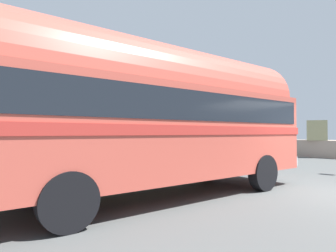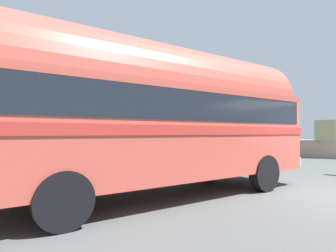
% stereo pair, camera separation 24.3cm
% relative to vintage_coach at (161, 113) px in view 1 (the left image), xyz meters
% --- Properties ---
extents(vintage_coach, '(3.76, 8.86, 3.70)m').
position_rel_vintage_coach_xyz_m(vintage_coach, '(0.00, 0.00, 0.00)').
color(vintage_coach, black).
rests_on(vintage_coach, ground).
extents(second_coach, '(3.74, 8.86, 3.70)m').
position_rel_vintage_coach_xyz_m(second_coach, '(-4.53, -0.20, 0.00)').
color(second_coach, black).
rests_on(second_coach, ground).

